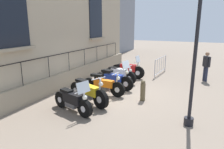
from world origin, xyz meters
TOP-DOWN VIEW (x-y plane):
  - ground_plane at (0.00, 0.00)m, footprint 60.00×60.00m
  - building_facade at (-2.91, 0.00)m, footprint 0.82×13.45m
  - motorcycle_black at (-0.54, -2.55)m, footprint 1.85×0.81m
  - motorcycle_yellow at (-0.48, -1.63)m, footprint 2.08×0.99m
  - motorcycle_orange at (-0.42, -0.47)m, footprint 2.06×0.59m
  - motorcycle_blue at (-0.36, 0.45)m, footprint 2.13×0.73m
  - motorcycle_white at (-0.53, 1.52)m, footprint 2.01×0.77m
  - motorcycle_red at (-0.45, 2.65)m, footprint 2.00×0.64m
  - lamppost at (3.19, -1.91)m, footprint 0.29×0.99m
  - crowd_barrier at (1.07, 4.25)m, footprint 0.25×2.16m
  - bollard at (1.34, -0.48)m, footprint 0.20×0.20m
  - pedestrian_standing at (3.57, 3.71)m, footprint 0.39×0.45m
  - distant_building at (-6.38, 12.04)m, footprint 3.76×7.67m

SIDE VIEW (x-z plane):
  - ground_plane at x=0.00m, z-range 0.00..0.00m
  - motorcycle_black at x=-0.54m, z-range -0.19..1.00m
  - motorcycle_orange at x=-0.42m, z-range -0.09..0.92m
  - bollard at x=1.34m, z-range 0.00..0.84m
  - motorcycle_white at x=-0.53m, z-range -0.04..0.90m
  - motorcycle_yellow at x=-0.48m, z-range -0.12..1.00m
  - motorcycle_red at x=-0.45m, z-range -0.19..1.10m
  - motorcycle_blue at x=-0.36m, z-range -0.24..1.16m
  - crowd_barrier at x=1.07m, z-range 0.04..1.09m
  - pedestrian_standing at x=3.57m, z-range 0.09..1.66m
  - lamppost at x=3.19m, z-range 0.60..5.46m
  - building_facade at x=-2.91m, z-range -0.11..6.68m
  - distant_building at x=-6.38m, z-range 0.00..10.20m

